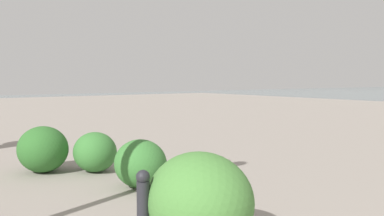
{
  "coord_description": "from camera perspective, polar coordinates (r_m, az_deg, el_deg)",
  "views": [
    {
      "loc": [
        0.33,
        1.33,
        1.61
      ],
      "look_at": [
        10.04,
        -5.72,
        0.73
      ],
      "focal_mm": 37.77,
      "sensor_mm": 36.0,
      "label": 1
    }
  ],
  "objects": [
    {
      "name": "shrub_round",
      "position": [
        7.19,
        -13.53,
        -6.05
      ],
      "size": [
        0.81,
        0.73,
        0.69
      ],
      "color": "#387533",
      "rests_on": "ground"
    },
    {
      "name": "bollard_mid",
      "position": [
        3.84,
        -6.89,
        -14.08
      ],
      "size": [
        0.13,
        0.13,
        0.78
      ],
      "color": "#232328",
      "rests_on": "ground"
    },
    {
      "name": "shrub_wide",
      "position": [
        3.9,
        1.09,
        -12.95
      ],
      "size": [
        1.08,
        0.97,
        0.92
      ],
      "color": "#477F38",
      "rests_on": "ground"
    },
    {
      "name": "shrub_low",
      "position": [
        6.05,
        -7.29,
        -7.78
      ],
      "size": [
        0.84,
        0.75,
        0.71
      ],
      "color": "#387533",
      "rests_on": "ground"
    },
    {
      "name": "shrub_tall",
      "position": [
        7.41,
        -20.3,
        -5.48
      ],
      "size": [
        0.93,
        0.84,
        0.79
      ],
      "color": "#2D6628",
      "rests_on": "ground"
    }
  ]
}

